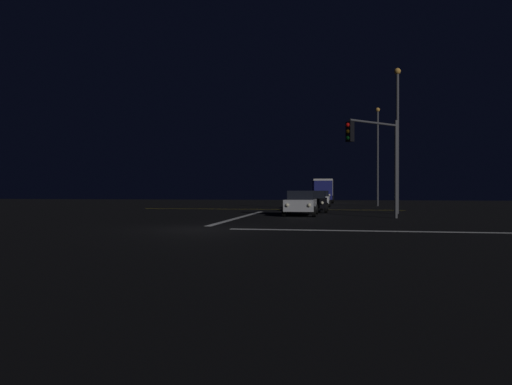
# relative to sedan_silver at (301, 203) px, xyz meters

# --- Properties ---
(ground) EXTENTS (120.00, 120.00, 0.10)m
(ground) POSITION_rel_sedan_silver_xyz_m (-3.37, -11.02, -0.85)
(ground) COLOR black
(stop_line_north) EXTENTS (0.35, 14.69, 0.01)m
(stop_line_north) POSITION_rel_sedan_silver_xyz_m (-3.37, -2.46, -0.80)
(stop_line_north) COLOR white
(stop_line_north) RESTS_ON ground
(centre_line_ns) EXTENTS (22.00, 0.15, 0.01)m
(centre_line_ns) POSITION_rel_sedan_silver_xyz_m (-3.37, 9.14, -0.80)
(centre_line_ns) COLOR yellow
(centre_line_ns) RESTS_ON ground
(crosswalk_bar_east) EXTENTS (14.69, 0.40, 0.01)m
(crosswalk_bar_east) POSITION_rel_sedan_silver_xyz_m (5.28, -11.02, -0.80)
(crosswalk_bar_east) COLOR white
(crosswalk_bar_east) RESTS_ON ground
(sedan_silver) EXTENTS (2.02, 4.33, 1.57)m
(sedan_silver) POSITION_rel_sedan_silver_xyz_m (0.00, 0.00, 0.00)
(sedan_silver) COLOR #B7B7BC
(sedan_silver) RESTS_ON ground
(sedan_black) EXTENTS (2.02, 4.33, 1.57)m
(sedan_black) POSITION_rel_sedan_silver_xyz_m (0.57, 5.38, 0.00)
(sedan_black) COLOR black
(sedan_black) RESTS_ON ground
(sedan_blue) EXTENTS (2.02, 4.33, 1.57)m
(sedan_blue) POSITION_rel_sedan_silver_xyz_m (0.08, 10.67, 0.00)
(sedan_blue) COLOR navy
(sedan_blue) RESTS_ON ground
(sedan_white) EXTENTS (2.02, 4.33, 1.57)m
(sedan_white) POSITION_rel_sedan_silver_xyz_m (0.58, 16.91, 0.00)
(sedan_white) COLOR silver
(sedan_white) RESTS_ON ground
(sedan_green) EXTENTS (2.02, 4.33, 1.57)m
(sedan_green) POSITION_rel_sedan_silver_xyz_m (0.19, 23.71, 0.00)
(sedan_green) COLOR #14512D
(sedan_green) RESTS_ON ground
(box_truck) EXTENTS (2.68, 8.28, 3.08)m
(box_truck) POSITION_rel_sedan_silver_xyz_m (0.44, 31.36, 0.91)
(box_truck) COLOR navy
(box_truck) RESTS_ON ground
(traffic_signal_ne) EXTENTS (2.97, 2.97, 5.60)m
(traffic_signal_ne) POSITION_rel_sedan_silver_xyz_m (4.39, -3.26, 3.06)
(traffic_signal_ne) COLOR #4C4C51
(traffic_signal_ne) RESTS_ON ground
(streetlamp_right_far) EXTENTS (0.44, 0.44, 10.00)m
(streetlamp_right_far) POSITION_rel_sedan_silver_xyz_m (6.28, 19.14, 4.90)
(streetlamp_right_far) COLOR #424247
(streetlamp_right_far) RESTS_ON ground
(streetlamp_right_near) EXTENTS (0.44, 0.44, 9.89)m
(streetlamp_right_near) POSITION_rel_sedan_silver_xyz_m (6.28, 3.14, 4.85)
(streetlamp_right_near) COLOR #424247
(streetlamp_right_near) RESTS_ON ground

